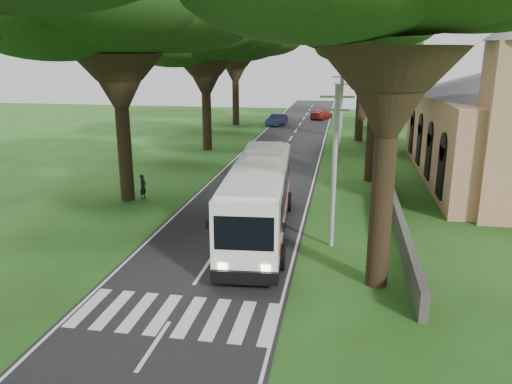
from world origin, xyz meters
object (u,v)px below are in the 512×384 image
Objects in this scene: distant_car_c at (321,114)px; pole_mid at (340,115)px; coach_bus at (259,196)px; distant_car_b at (277,120)px; church at (511,116)px; pedestrian at (143,187)px; pole_far at (342,96)px; pole_near at (334,165)px.

pole_mid is at bearing 114.08° from distant_car_c.
distant_car_c is at bearing 84.68° from coach_bus.
coach_bus is at bearing -68.49° from distant_car_b.
church is 13.16m from pole_mid.
pole_far is at bearing -12.44° from pedestrian.
pole_mid is 1.80× the size of distant_car_b.
pedestrian is at bearing 95.99° from distant_car_c.
distant_car_b reaches higher than distant_car_c.
pole_far is 4.88× the size of pedestrian.
distant_car_c is 44.61m from pedestrian.
distant_car_c is 3.01× the size of pedestrian.
church is at bearing -37.09° from distant_car_b.
pole_near and pole_far have the same top height.
church reaches higher than pole_far.
pedestrian is at bearing 144.38° from coach_bus.
pole_far is (0.00, 20.00, 0.00)m from pole_mid.
pedestrian reaches higher than distant_car_c.
church is at bearing 132.43° from distant_car_c.
church is 37.89m from distant_car_c.
coach_bus is (-3.84, -18.93, -2.08)m from pole_mid.
pole_mid is 30.28m from distant_car_c.
pole_near is 1.62× the size of distant_car_c.
pole_near reaches higher than distant_car_c.
pole_near and pole_mid have the same top height.
pedestrian is (-12.56, -33.63, -3.36)m from pole_far.
distant_car_c is at bearing -4.35° from pedestrian.
pole_near reaches higher than distant_car_b.
church reaches higher than pedestrian.
distant_car_c is (5.51, 7.53, -0.02)m from distant_car_b.
coach_bus is (-16.20, -14.48, -2.81)m from church.
distant_car_c is at bearing 95.70° from pole_mid.
church is at bearing 37.45° from coach_bus.
distant_car_b is (-8.50, 2.41, -3.42)m from pole_far.
pole_far reaches higher than pedestrian.
pole_near is 4.50m from coach_bus.
distant_car_c is (-2.99, 29.94, -3.43)m from pole_mid.
pole_mid reaches higher than distant_car_c.
pole_near is at bearing -19.90° from coach_bus.
church is 21.91m from coach_bus.
distant_car_c is at bearing 114.05° from church.
pole_near is 40.00m from pole_far.
distant_car_c is (-15.35, 34.39, -4.16)m from church.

